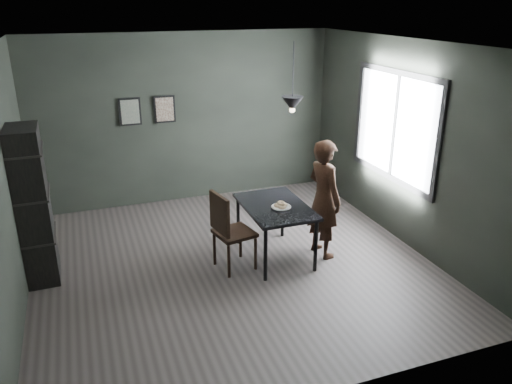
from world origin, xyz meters
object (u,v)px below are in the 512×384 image
object	(u,v)px
cafe_table	(275,211)
woman	(324,199)
white_plate	(281,207)
shelf_unit	(33,206)
pendant_lamp	(292,104)
wood_chair	(228,227)

from	to	relation	value
cafe_table	woman	size ratio (longest dim) A/B	0.74
cafe_table	woman	world-z (taller)	woman
white_plate	shelf_unit	distance (m)	3.02
shelf_unit	pendant_lamp	size ratio (longest dim) A/B	2.22
white_plate	wood_chair	bearing A→B (deg)	-179.80
wood_chair	shelf_unit	world-z (taller)	shelf_unit
shelf_unit	woman	bearing A→B (deg)	-11.00
cafe_table	wood_chair	distance (m)	0.70
woman	wood_chair	xyz separation A→B (m)	(-1.32, 0.03, -0.21)
white_plate	shelf_unit	world-z (taller)	shelf_unit
white_plate	wood_chair	xyz separation A→B (m)	(-0.72, -0.00, -0.16)
shelf_unit	wood_chair	bearing A→B (deg)	-16.01
pendant_lamp	white_plate	bearing A→B (deg)	-135.56
pendant_lamp	cafe_table	bearing A→B (deg)	-158.20
cafe_table	white_plate	xyz separation A→B (m)	(0.04, -0.11, 0.08)
shelf_unit	pendant_lamp	distance (m)	3.37
wood_chair	shelf_unit	distance (m)	2.34
white_plate	pendant_lamp	bearing A→B (deg)	44.44
cafe_table	shelf_unit	size ratio (longest dim) A/B	0.62
cafe_table	white_plate	world-z (taller)	white_plate
white_plate	pendant_lamp	world-z (taller)	pendant_lamp
shelf_unit	pendant_lamp	bearing A→B (deg)	-7.99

